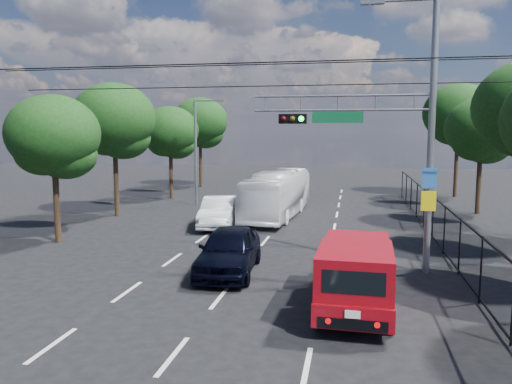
% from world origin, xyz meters
% --- Properties ---
extents(ground, '(120.00, 120.00, 0.00)m').
position_xyz_m(ground, '(0.00, 0.00, 0.00)').
color(ground, black).
rests_on(ground, ground).
extents(lane_markings, '(6.12, 38.00, 0.01)m').
position_xyz_m(lane_markings, '(-0.00, 14.00, 0.01)').
color(lane_markings, beige).
rests_on(lane_markings, ground).
extents(signal_mast, '(6.43, 0.39, 9.50)m').
position_xyz_m(signal_mast, '(5.28, 7.99, 5.24)').
color(signal_mast, slate).
rests_on(signal_mast, ground).
extents(streetlight_left, '(2.09, 0.22, 7.08)m').
position_xyz_m(streetlight_left, '(-6.33, 22.00, 3.94)').
color(streetlight_left, slate).
rests_on(streetlight_left, ground).
extents(utility_wires, '(22.00, 5.04, 0.74)m').
position_xyz_m(utility_wires, '(0.00, 8.83, 7.23)').
color(utility_wires, black).
rests_on(utility_wires, ground).
extents(fence_right, '(0.06, 34.03, 2.00)m').
position_xyz_m(fence_right, '(7.60, 12.17, 1.03)').
color(fence_right, black).
rests_on(fence_right, ground).
extents(tree_right_d, '(4.32, 4.32, 7.02)m').
position_xyz_m(tree_right_d, '(11.42, 22.02, 4.85)').
color(tree_right_d, black).
rests_on(tree_right_d, ground).
extents(tree_right_e, '(5.28, 5.28, 8.58)m').
position_xyz_m(tree_right_e, '(11.62, 30.02, 5.94)').
color(tree_right_e, black).
rests_on(tree_right_e, ground).
extents(tree_left_b, '(4.08, 4.08, 6.63)m').
position_xyz_m(tree_left_b, '(-9.18, 10.02, 4.58)').
color(tree_left_b, black).
rests_on(tree_left_b, ground).
extents(tree_left_c, '(4.80, 4.80, 7.80)m').
position_xyz_m(tree_left_c, '(-9.78, 17.02, 5.40)').
color(tree_left_c, black).
rests_on(tree_left_c, ground).
extents(tree_left_d, '(4.20, 4.20, 6.83)m').
position_xyz_m(tree_left_d, '(-9.38, 25.02, 4.72)').
color(tree_left_d, black).
rests_on(tree_left_d, ground).
extents(tree_left_e, '(4.92, 4.92, 7.99)m').
position_xyz_m(tree_left_e, '(-9.58, 33.02, 5.53)').
color(tree_left_e, black).
rests_on(tree_left_e, ground).
extents(red_pickup, '(2.13, 5.42, 1.99)m').
position_xyz_m(red_pickup, '(4.02, 3.79, 1.06)').
color(red_pickup, black).
rests_on(red_pickup, ground).
extents(navy_hatchback, '(2.23, 4.90, 1.63)m').
position_xyz_m(navy_hatchback, '(-0.38, 6.73, 0.82)').
color(navy_hatchback, black).
rests_on(navy_hatchback, ground).
extents(white_bus, '(2.91, 9.75, 2.68)m').
position_xyz_m(white_bus, '(-0.42, 18.65, 1.34)').
color(white_bus, white).
rests_on(white_bus, ground).
extents(white_van, '(2.25, 4.93, 1.57)m').
position_xyz_m(white_van, '(-3.00, 15.01, 0.78)').
color(white_van, silver).
rests_on(white_van, ground).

